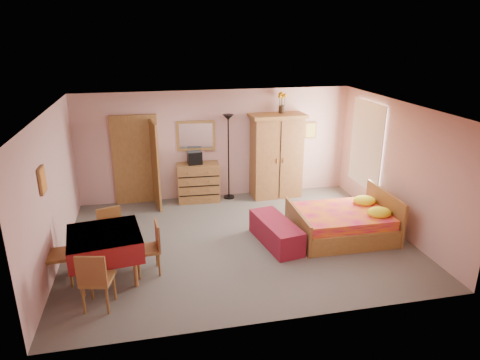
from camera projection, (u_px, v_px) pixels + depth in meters
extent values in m
plane|color=#625D56|center=(238.00, 241.00, 8.34)|extent=(6.50, 6.50, 0.00)
plane|color=brown|center=(238.00, 108.00, 7.48)|extent=(6.50, 6.50, 0.00)
cube|color=#C79590|center=(217.00, 145.00, 10.22)|extent=(6.50, 0.10, 2.60)
cube|color=#C79590|center=(277.00, 239.00, 5.61)|extent=(6.50, 0.10, 2.60)
cube|color=#C79590|center=(52.00, 191.00, 7.27)|extent=(0.10, 5.00, 2.60)
cube|color=#C79590|center=(397.00, 167.00, 8.56)|extent=(0.10, 5.00, 2.60)
cube|color=#9E6B35|center=(136.00, 161.00, 9.91)|extent=(1.06, 0.12, 2.15)
cube|color=white|center=(367.00, 145.00, 9.61)|extent=(0.08, 1.40, 1.95)
cube|color=orange|center=(42.00, 180.00, 6.59)|extent=(0.04, 0.32, 0.42)
cube|color=#D8BF59|center=(310.00, 130.00, 10.57)|extent=(0.30, 0.04, 0.40)
cube|color=brown|center=(198.00, 182.00, 10.18)|extent=(1.00, 0.53, 0.92)
cube|color=white|center=(196.00, 136.00, 10.01)|extent=(0.90, 0.12, 0.71)
cube|color=black|center=(195.00, 158.00, 9.96)|extent=(0.34, 0.26, 0.30)
cube|color=black|center=(229.00, 157.00, 10.17)|extent=(0.27, 0.27, 2.06)
cube|color=#925D31|center=(276.00, 156.00, 10.31)|extent=(1.33, 0.72, 2.04)
cube|color=gold|center=(282.00, 103.00, 10.01)|extent=(0.20, 0.20, 0.49)
cube|color=#CD1456|center=(342.00, 216.00, 8.40)|extent=(1.93, 1.53, 0.88)
cube|color=maroon|center=(276.00, 232.00, 8.18)|extent=(0.75, 1.48, 0.47)
cube|color=maroon|center=(106.00, 256.00, 6.96)|extent=(1.27, 1.27, 0.82)
cube|color=olive|center=(97.00, 279.00, 6.22)|extent=(0.51, 0.51, 0.94)
cube|color=olive|center=(113.00, 235.00, 7.54)|extent=(0.53, 0.53, 0.93)
cube|color=#A17236|center=(57.00, 254.00, 6.81)|extent=(0.50, 0.50, 1.02)
cube|color=olive|center=(147.00, 249.00, 7.11)|extent=(0.45, 0.45, 0.90)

